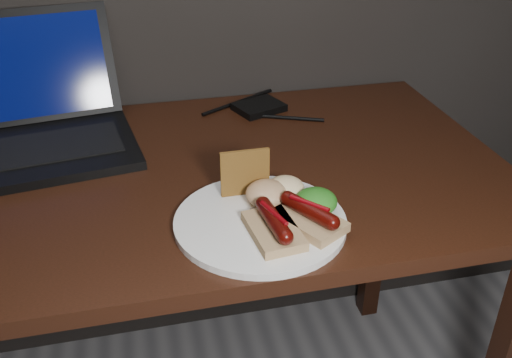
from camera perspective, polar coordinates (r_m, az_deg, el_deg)
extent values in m
cube|color=black|center=(1.10, -11.03, -0.30)|extent=(1.40, 0.70, 0.03)
cube|color=black|center=(1.69, 12.13, -3.67)|extent=(0.05, 0.05, 0.72)
cube|color=black|center=(1.22, -21.19, 2.41)|extent=(0.43, 0.32, 0.02)
cube|color=black|center=(1.21, -21.28, 2.85)|extent=(0.35, 0.19, 0.00)
cube|color=black|center=(1.33, -22.53, 10.27)|extent=(0.40, 0.15, 0.23)
cube|color=#07074B|center=(1.33, -22.53, 10.27)|extent=(0.36, 0.12, 0.20)
cube|color=black|center=(1.35, 0.29, 7.21)|extent=(0.13, 0.12, 0.02)
cylinder|color=black|center=(1.17, -17.64, 1.70)|extent=(0.12, 0.14, 0.01)
cylinder|color=black|center=(1.39, -1.80, 7.70)|extent=(0.19, 0.12, 0.01)
cylinder|color=black|center=(1.30, 3.74, 6.09)|extent=(0.13, 0.06, 0.01)
cylinder|color=white|center=(0.93, 0.42, -4.30)|extent=(0.28, 0.28, 0.01)
cube|color=tan|center=(0.89, 1.77, -5.19)|extent=(0.08, 0.12, 0.02)
cylinder|color=#500A05|center=(0.88, 1.79, -4.10)|extent=(0.04, 0.10, 0.02)
sphere|color=#500A05|center=(0.84, 2.96, -5.82)|extent=(0.03, 0.02, 0.02)
sphere|color=#500A05|center=(0.91, 0.72, -2.52)|extent=(0.03, 0.02, 0.02)
cylinder|color=#650409|center=(0.87, 1.80, -3.42)|extent=(0.03, 0.07, 0.01)
cube|color=tan|center=(0.92, 5.28, -4.18)|extent=(0.12, 0.13, 0.02)
cylinder|color=#500A05|center=(0.90, 5.34, -3.11)|extent=(0.07, 0.09, 0.02)
sphere|color=#500A05|center=(0.88, 7.63, -4.34)|extent=(0.03, 0.02, 0.02)
sphere|color=#500A05|center=(0.93, 3.18, -1.94)|extent=(0.03, 0.02, 0.02)
cylinder|color=#650409|center=(0.90, 5.38, -2.44)|extent=(0.05, 0.06, 0.01)
cube|color=olive|center=(0.97, -1.10, 0.65)|extent=(0.09, 0.01, 0.08)
ellipsoid|color=#145010|center=(0.94, 6.03, -2.24)|extent=(0.07, 0.07, 0.04)
ellipsoid|color=maroon|center=(0.96, 1.09, -1.44)|extent=(0.07, 0.07, 0.04)
ellipsoid|color=white|center=(0.98, 2.99, -0.88)|extent=(0.06, 0.06, 0.04)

